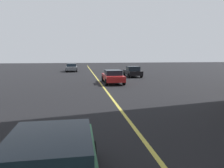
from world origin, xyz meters
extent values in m
cube|color=#D8C64C|center=(20.00, 0.00, 0.00)|extent=(80.00, 0.16, 0.01)
cube|color=#19232D|center=(7.63, 2.71, 1.12)|extent=(1.85, 1.58, 0.50)
cylinder|color=black|center=(8.86, 1.85, 0.32)|extent=(0.64, 0.22, 0.64)
cylinder|color=black|center=(8.86, 3.57, 0.32)|extent=(0.64, 0.22, 0.64)
cube|color=black|center=(30.24, -4.90, 0.57)|extent=(3.90, 1.75, 0.55)
cube|color=#19232D|center=(30.05, -4.90, 1.12)|extent=(1.64, 1.54, 0.55)
cylinder|color=black|center=(31.53, -4.06, 0.30)|extent=(0.60, 0.21, 0.60)
cylinder|color=black|center=(31.53, -5.74, 0.30)|extent=(0.60, 0.21, 0.60)
cylinder|color=black|center=(28.96, -4.06, 0.30)|extent=(0.60, 0.21, 0.60)
cylinder|color=black|center=(28.96, -5.74, 0.30)|extent=(0.60, 0.21, 0.60)
cube|color=#B21E1E|center=(24.40, -1.26, 0.59)|extent=(4.40, 1.80, 0.55)
cube|color=#19232D|center=(24.18, -1.26, 1.12)|extent=(1.85, 1.58, 0.50)
cylinder|color=black|center=(25.85, -0.39, 0.32)|extent=(0.64, 0.22, 0.64)
cylinder|color=black|center=(25.85, -2.12, 0.32)|extent=(0.64, 0.22, 0.64)
cylinder|color=black|center=(22.95, -0.39, 0.32)|extent=(0.64, 0.22, 0.64)
cylinder|color=black|center=(22.95, -2.12, 0.32)|extent=(0.64, 0.22, 0.64)
cube|color=slate|center=(40.52, 3.48, 0.59)|extent=(4.40, 1.80, 0.55)
cube|color=#19232D|center=(40.74, 3.48, 1.12)|extent=(1.85, 1.58, 0.50)
cylinder|color=black|center=(39.07, 2.62, 0.32)|extent=(0.64, 0.22, 0.64)
cylinder|color=black|center=(39.07, 4.35, 0.32)|extent=(0.64, 0.22, 0.64)
cylinder|color=black|center=(41.97, 2.62, 0.32)|extent=(0.64, 0.22, 0.64)
cylinder|color=black|center=(41.97, 4.35, 0.32)|extent=(0.64, 0.22, 0.64)
camera|label=1|loc=(3.78, 2.11, 2.89)|focal=32.76mm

